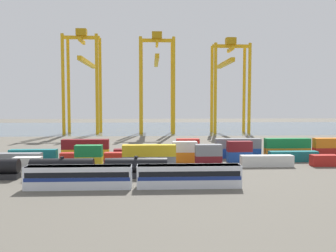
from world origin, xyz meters
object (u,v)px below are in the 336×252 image
shipping_container_18 (86,154)px  passenger_train (134,176)px  shipping_container_11 (129,158)px  shipping_container_25 (287,153)px  shipping_container_14 (239,157)px  gantry_crane_central (157,72)px  gantry_crane_east (229,75)px  shipping_container_16 (293,156)px  shipping_container_1 (89,162)px  shipping_container_17 (33,154)px  gantry_crane_west (83,71)px  shipping_container_20 (137,154)px  freight_tank_row (62,168)px

shipping_container_18 → passenger_train: bearing=-66.0°
shipping_container_11 → shipping_container_25: size_ratio=1.00×
shipping_container_25 → shipping_container_18: bearing=180.0°
shipping_container_14 → gantry_crane_central: bearing=102.1°
gantry_crane_central → gantry_crane_east: bearing=-1.4°
gantry_crane_central → shipping_container_16: bearing=-69.8°
shipping_container_1 → shipping_container_18: 13.29m
shipping_container_17 → shipping_container_18: bearing=0.0°
shipping_container_14 → shipping_container_11: bearing=180.0°
shipping_container_11 → shipping_container_25: same height
shipping_container_1 → shipping_container_14: 36.56m
shipping_container_1 → gantry_crane_west: bearing=101.2°
shipping_container_17 → gantry_crane_west: (-2.36, 82.44, 28.82)m
shipping_container_14 → shipping_container_18: (-39.11, 6.46, 0.00)m
shipping_container_25 → shipping_container_14: bearing=-156.2°
gantry_crane_central → shipping_container_18: bearing=-103.7°
shipping_container_11 → shipping_container_17: size_ratio=1.00×
gantry_crane_east → shipping_container_14: bearing=-100.8°
shipping_container_20 → gantry_crane_east: (42.54, 81.64, 27.17)m
shipping_container_16 → shipping_container_11: bearing=180.0°
shipping_container_14 → shipping_container_16: bearing=0.0°
shipping_container_18 → gantry_crane_west: bearing=100.8°
shipping_container_1 → shipping_container_18: same height
gantry_crane_west → gantry_crane_east: size_ratio=1.08×
passenger_train → gantry_crane_east: (41.73, 113.69, 26.33)m
shipping_container_11 → shipping_container_20: same height
passenger_train → shipping_container_25: size_ratio=3.05×
shipping_container_25 → gantry_crane_west: (-69.55, 82.44, 28.82)m
freight_tank_row → gantry_crane_east: 122.21m
shipping_container_20 → passenger_train: bearing=-88.5°
gantry_crane_west → shipping_container_17: bearing=-88.4°
shipping_container_25 → gantry_crane_central: size_ratio=0.25×
freight_tank_row → shipping_container_16: size_ratio=3.37×
gantry_crane_central → shipping_container_11: bearing=-95.3°
shipping_container_17 → gantry_crane_east: 110.56m
shipping_container_14 → shipping_container_25: 16.01m
shipping_container_14 → gantry_crane_east: 93.72m
passenger_train → shipping_container_17: size_ratio=3.05×
shipping_container_18 → shipping_container_20: 13.44m
shipping_container_11 → shipping_container_14: size_ratio=2.00×
gantry_crane_central → shipping_container_20: bearing=-94.6°
shipping_container_20 → shipping_container_25: bearing=0.0°
shipping_container_14 → shipping_container_20: size_ratio=0.50×
shipping_container_25 → gantry_crane_east: (2.23, 81.64, 27.17)m
shipping_container_11 → gantry_crane_east: size_ratio=0.26×
shipping_container_11 → shipping_container_16: size_ratio=1.00×
shipping_container_11 → gantry_crane_east: (44.15, 88.10, 27.17)m
shipping_container_25 → gantry_crane_central: bearing=112.2°
freight_tank_row → gantry_crane_east: bearing=62.0°
shipping_container_16 → shipping_container_20: (-39.30, 6.46, 0.00)m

